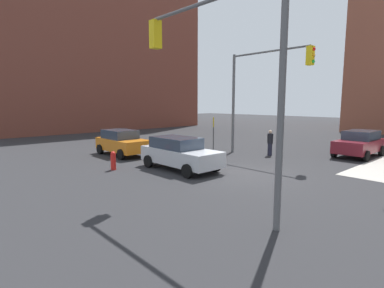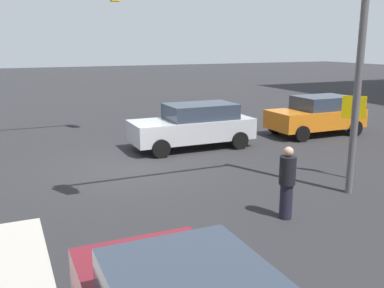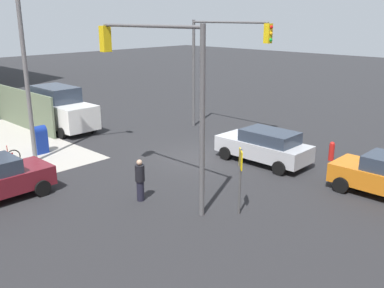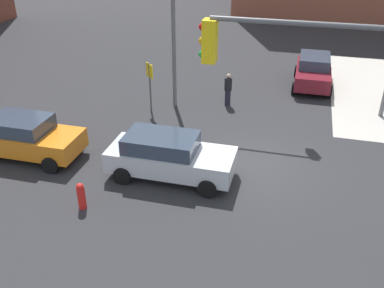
% 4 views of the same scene
% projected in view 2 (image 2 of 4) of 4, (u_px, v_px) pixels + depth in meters
% --- Properties ---
extents(ground_plane, '(120.00, 120.00, 0.00)m').
position_uv_depth(ground_plane, '(132.00, 168.00, 13.34)').
color(ground_plane, '#28282B').
extents(traffic_signal_nw_corner, '(5.58, 0.36, 6.50)m').
position_uv_depth(traffic_signal_nw_corner, '(290.00, 3.00, 9.21)').
color(traffic_signal_nw_corner, '#59595B').
rests_on(traffic_signal_nw_corner, ground).
extents(traffic_signal_se_corner, '(5.67, 0.36, 6.50)m').
position_uv_depth(traffic_signal_se_corner, '(30.00, 19.00, 15.35)').
color(traffic_signal_se_corner, '#59595B').
rests_on(traffic_signal_se_corner, ground).
extents(warning_sign_two_way, '(0.48, 0.48, 2.40)m').
position_uv_depth(warning_sign_two_way, '(353.00, 122.00, 11.96)').
color(warning_sign_two_way, '#4C4C4C').
rests_on(warning_sign_two_way, ground).
extents(fire_hydrant, '(0.26, 0.26, 0.94)m').
position_uv_depth(fire_hydrant, '(214.00, 120.00, 18.94)').
color(fire_hydrant, red).
rests_on(fire_hydrant, ground).
extents(sedan_silver, '(4.50, 2.02, 1.62)m').
position_uv_depth(sedan_silver, '(194.00, 125.00, 15.74)').
color(sedan_silver, '#B7BABF').
rests_on(sedan_silver, ground).
extents(hatchback_orange, '(4.03, 2.02, 1.62)m').
position_uv_depth(hatchback_orange, '(317.00, 115.00, 18.03)').
color(hatchback_orange, orange).
rests_on(hatchback_orange, ground).
extents(pedestrian_crossing, '(0.36, 0.36, 1.63)m').
position_uv_depth(pedestrian_crossing, '(287.00, 182.00, 9.31)').
color(pedestrian_crossing, black).
rests_on(pedestrian_crossing, ground).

